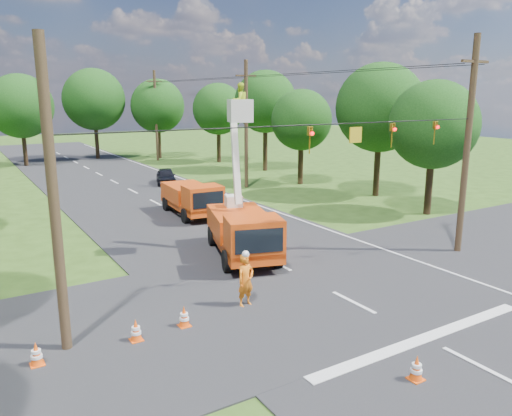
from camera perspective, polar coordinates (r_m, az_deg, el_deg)
ground at (r=35.31m, az=-11.38°, el=0.54°), size 140.00×140.00×0.00m
road_main at (r=35.31m, az=-11.38°, el=0.54°), size 12.00×100.00×0.06m
road_cross at (r=20.06m, az=7.17°, el=-8.81°), size 56.00×10.00×0.07m
stop_bar at (r=16.71m, az=18.72°, el=-14.05°), size 9.00×0.45×0.02m
edge_line at (r=37.55m, az=-3.36°, el=1.50°), size 0.12×90.00×0.02m
bucket_truck at (r=22.84m, az=-1.48°, el=-1.67°), size 4.11×6.70×7.88m
second_truck at (r=31.06m, az=-7.31°, el=1.16°), size 2.69×5.98×2.18m
ground_worker at (r=17.80m, az=-1.19°, el=-8.28°), size 0.77×0.58×1.91m
distant_car at (r=42.82m, az=-10.27°, el=3.62°), size 2.71×4.15×1.31m
traffic_cone_0 at (r=14.37m, az=17.86°, el=-17.03°), size 0.38×0.38×0.71m
traffic_cone_1 at (r=25.92m, az=0.62°, el=-2.85°), size 0.38×0.38×0.71m
traffic_cone_2 at (r=29.23m, az=1.17°, el=-1.03°), size 0.38×0.38×0.71m
traffic_cone_3 at (r=16.65m, az=-8.21°, el=-12.19°), size 0.38×0.38×0.71m
traffic_cone_4 at (r=16.04m, az=-13.56°, el=-13.45°), size 0.38×0.38×0.71m
traffic_cone_5 at (r=15.61m, az=-23.81°, el=-15.03°), size 0.38×0.38×0.71m
traffic_cone_6 at (r=33.81m, az=-3.04°, el=0.86°), size 0.38×0.38×0.71m
pole_right_near at (r=25.03m, az=23.00°, el=6.65°), size 1.80×0.30×10.00m
pole_right_mid at (r=40.05m, az=-1.13°, el=9.60°), size 1.80×0.30×10.00m
pole_right_far at (r=58.16m, az=-11.36°, el=10.37°), size 1.80×0.30×10.00m
pole_left at (r=14.91m, az=-22.12°, el=0.79°), size 0.30×0.30×9.00m
signal_span at (r=20.19m, az=12.64°, el=8.30°), size 18.00×0.29×1.07m
tree_right_a at (r=32.59m, az=19.64°, el=8.93°), size 5.40×5.40×8.28m
tree_right_b at (r=37.67m, az=14.01°, el=11.05°), size 6.40×6.40×9.65m
tree_right_c at (r=41.81m, az=5.22°, el=9.97°), size 5.00×5.00×7.83m
tree_right_d at (r=49.26m, az=1.08°, el=12.04°), size 6.00×6.00×9.70m
tree_right_e at (r=55.71m, az=-4.34°, el=11.20°), size 5.60×5.60×8.63m
tree_far_a at (r=57.86m, az=-25.33°, el=10.47°), size 6.60×6.60×9.50m
tree_far_b at (r=61.27m, az=-18.04°, el=11.71°), size 7.00×7.00×10.32m
tree_far_c at (r=60.35m, az=-11.18°, el=11.37°), size 6.20×6.20×9.18m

